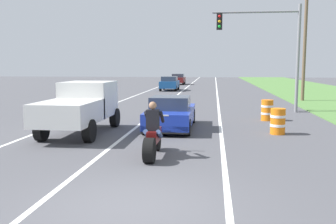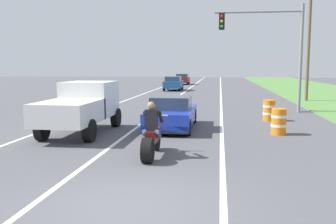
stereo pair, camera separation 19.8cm
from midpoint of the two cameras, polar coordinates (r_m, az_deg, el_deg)
The scene contains 13 objects.
ground_plane at distance 7.28m, azimuth -6.31°, elevation -14.15°, with size 160.00×160.00×0.00m, color #4C4C51.
lane_stripe_left_solid at distance 27.62m, azimuth -7.67°, elevation 1.56°, with size 0.14×120.00×0.01m, color white.
lane_stripe_right_solid at distance 26.72m, azimuth 7.44°, elevation 1.38°, with size 0.14×120.00×0.01m, color white.
lane_stripe_centre_dashed at distance 26.94m, azimuth -0.24°, elevation 1.48°, with size 0.14×120.00×0.01m, color white.
motorcycle_with_rider at distance 10.72m, azimuth -2.85°, elevation -3.88°, with size 0.70×2.21×1.62m.
sports_car_blue at distance 15.65m, azimuth 0.07°, elevation -0.26°, with size 1.84×4.30×1.37m.
pickup_truck_left_lane_white at distance 14.89m, azimuth -13.51°, elevation 1.01°, with size 2.02×4.80×1.98m.
traffic_light_mast_near at distance 22.00m, azimuth 15.15°, elevation 10.45°, with size 4.87×0.34×6.00m.
utility_pole_roadside at distance 29.49m, azimuth 19.96°, elevation 9.96°, with size 0.24×0.24×8.66m, color brown.
construction_barrel_nearest at distance 14.97m, azimuth 16.04°, elevation -1.36°, with size 0.58×0.58×1.00m.
construction_barrel_mid at distance 18.57m, azimuth 14.59°, elevation 0.28°, with size 0.58×0.58×1.00m.
distant_car_far_ahead at distance 39.95m, azimuth 0.10°, elevation 4.41°, with size 1.80×4.00×1.50m.
distant_car_further_ahead at distance 52.91m, azimuth 1.46°, elevation 5.06°, with size 1.80×4.00×1.50m.
Camera 1 is at (1.50, -6.61, 2.63)m, focal length 39.96 mm.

